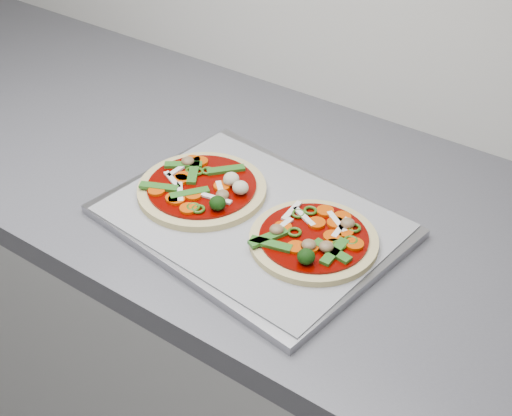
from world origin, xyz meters
The scene contains 6 objects.
base_cabinet centered at (0.00, 1.30, 0.43)m, with size 3.60×0.60×0.86m, color #B9B8B6.
countertop centered at (0.00, 1.30, 0.88)m, with size 3.60×0.60×0.04m, color #58575E.
baking_tray centered at (0.15, 1.22, 0.91)m, with size 0.41×0.30×0.01m, color #99989D.
parchment centered at (0.15, 1.22, 0.91)m, with size 0.39×0.28×0.00m, color #96979C.
pizza_left centered at (0.06, 1.22, 0.92)m, with size 0.25×0.25×0.03m.
pizza_right centered at (0.25, 1.22, 0.92)m, with size 0.19×0.19×0.03m.
Camera 1 is at (0.62, 0.56, 1.54)m, focal length 50.00 mm.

